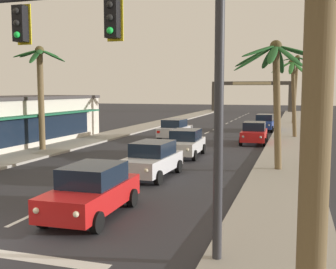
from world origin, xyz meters
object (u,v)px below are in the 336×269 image
at_px(palm_right_second, 276,73).
at_px(palm_right_farthest, 296,75).
at_px(sedan_lead_at_stop_bar, 92,190).
at_px(town_gateway_arch, 252,92).
at_px(traffic_signal_mast, 80,46).
at_px(palm_right_third, 293,80).
at_px(palm_left_second, 41,78).
at_px(sedan_fifth_in_queue, 186,143).
at_px(sedan_parked_nearest_kerb, 265,122).
at_px(sedan_parked_mid_kerb, 254,133).
at_px(sedan_oncoming_far, 175,129).
at_px(sedan_third_in_queue, 152,159).

bearing_deg(palm_right_second, palm_right_farthest, 88.32).
height_order(sedan_lead_at_stop_bar, town_gateway_arch, town_gateway_arch).
xyz_separation_m(traffic_signal_mast, palm_right_third, (4.90, 27.60, -0.21)).
bearing_deg(palm_right_second, palm_left_second, 170.38).
bearing_deg(palm_right_second, sedan_fifth_in_queue, 149.11).
xyz_separation_m(sedan_lead_at_stop_bar, sedan_parked_nearest_kerb, (3.24, 31.10, 0.00)).
bearing_deg(palm_right_third, palm_right_farthest, 89.29).
bearing_deg(palm_right_second, sedan_parked_mid_kerb, 100.50).
height_order(palm_right_second, town_gateway_arch, palm_right_second).
xyz_separation_m(sedan_lead_at_stop_bar, palm_right_farthest, (6.16, 40.71, 5.13)).
bearing_deg(sedan_parked_mid_kerb, sedan_parked_nearest_kerb, 89.93).
bearing_deg(sedan_parked_mid_kerb, sedan_oncoming_far, 170.36).
relative_size(sedan_fifth_in_queue, sedan_oncoming_far, 1.00).
xyz_separation_m(palm_left_second, palm_right_farthest, (16.17, 28.65, 1.11)).
bearing_deg(sedan_third_in_queue, palm_left_second, 149.96).
distance_m(sedan_fifth_in_queue, palm_left_second, 10.60).
relative_size(sedan_parked_mid_kerb, palm_right_third, 0.66).
relative_size(traffic_signal_mast, sedan_parked_mid_kerb, 2.39).
height_order(sedan_lead_at_stop_bar, palm_right_third, palm_right_third).
xyz_separation_m(sedan_oncoming_far, palm_left_second, (-6.54, -9.42, 4.03)).
relative_size(traffic_signal_mast, sedan_parked_nearest_kerb, 2.38).
height_order(sedan_lead_at_stop_bar, palm_right_second, palm_right_second).
bearing_deg(sedan_fifth_in_queue, palm_right_third, 63.34).
distance_m(traffic_signal_mast, town_gateway_arch, 71.16).
bearing_deg(palm_right_farthest, sedan_third_in_queue, -100.45).
relative_size(sedan_fifth_in_queue, sedan_parked_mid_kerb, 1.00).
distance_m(sedan_oncoming_far, palm_right_second, 15.39).
relative_size(traffic_signal_mast, palm_right_farthest, 1.29).
bearing_deg(palm_left_second, sedan_lead_at_stop_bar, -50.33).
bearing_deg(town_gateway_arch, palm_right_third, -79.67).
xyz_separation_m(palm_left_second, town_gateway_arch, (8.05, 56.51, -1.02)).
bearing_deg(traffic_signal_mast, sedan_parked_nearest_kerb, 86.29).
bearing_deg(palm_right_third, sedan_oncoming_far, -159.06).
distance_m(sedan_oncoming_far, sedan_parked_nearest_kerb, 11.73).
bearing_deg(sedan_parked_mid_kerb, palm_right_farthest, 81.82).
xyz_separation_m(sedan_third_in_queue, palm_right_third, (6.14, 18.71, 4.13)).
relative_size(sedan_third_in_queue, sedan_oncoming_far, 1.00).
xyz_separation_m(sedan_lead_at_stop_bar, sedan_third_in_queue, (-0.17, 6.38, 0.00)).
relative_size(palm_right_third, palm_right_farthest, 0.82).
relative_size(sedan_third_in_queue, palm_right_farthest, 0.54).
height_order(traffic_signal_mast, sedan_third_in_queue, traffic_signal_mast).
height_order(sedan_lead_at_stop_bar, sedan_oncoming_far, same).
relative_size(sedan_third_in_queue, palm_left_second, 0.64).
bearing_deg(town_gateway_arch, sedan_parked_mid_kerb, -83.86).
bearing_deg(sedan_fifth_in_queue, sedan_parked_mid_kerb, 65.50).
relative_size(traffic_signal_mast, sedan_third_in_queue, 2.38).
bearing_deg(palm_left_second, town_gateway_arch, 81.90).
distance_m(sedan_parked_nearest_kerb, palm_right_farthest, 11.28).
relative_size(sedan_lead_at_stop_bar, palm_right_farthest, 0.54).
bearing_deg(sedan_oncoming_far, sedan_lead_at_stop_bar, -80.82).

